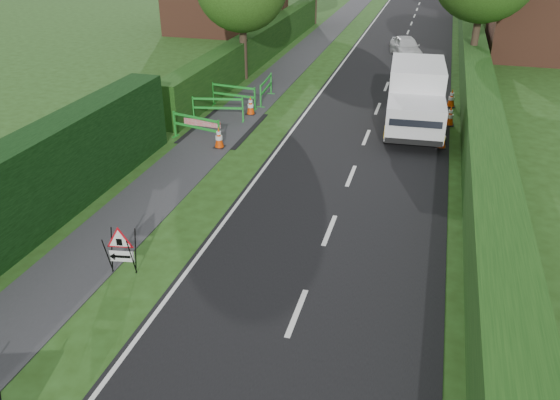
{
  "coord_description": "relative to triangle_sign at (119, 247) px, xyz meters",
  "views": [
    {
      "loc": [
        4.64,
        -7.79,
        7.49
      ],
      "look_at": [
        1.35,
        3.73,
        1.15
      ],
      "focal_mm": 35.0,
      "sensor_mm": 36.0,
      "label": 1
    }
  ],
  "objects": [
    {
      "name": "hedge_west_far",
      "position": [
        -3.22,
        20.71,
        -0.73
      ],
      "size": [
        1.0,
        24.0,
        1.8
      ],
      "primitive_type": "cube",
      "color": "#14380F",
      "rests_on": "ground"
    },
    {
      "name": "traffic_cone_4",
      "position": [
        -0.74,
        11.56,
        -0.34
      ],
      "size": [
        0.38,
        0.38,
        0.79
      ],
      "color": "black",
      "rests_on": "ground"
    },
    {
      "name": "traffic_cone_0",
      "position": [
        6.99,
        9.99,
        -0.34
      ],
      "size": [
        0.38,
        0.38,
        0.79
      ],
      "color": "black",
      "rests_on": "ground"
    },
    {
      "name": "traffic_cone_1",
      "position": [
        7.24,
        12.48,
        -0.34
      ],
      "size": [
        0.38,
        0.38,
        0.79
      ],
      "color": "black",
      "rests_on": "ground"
    },
    {
      "name": "redwhite_plank",
      "position": [
        -1.76,
        8.87,
        -0.73
      ],
      "size": [
        1.5,
        0.1,
        0.25
      ],
      "primitive_type": "cube",
      "rotation": [
        0.0,
        0.0,
        -0.04
      ],
      "color": "red",
      "rests_on": "ground"
    },
    {
      "name": "hatchback_car",
      "position": [
        4.65,
        23.73,
        -0.15
      ],
      "size": [
        2.31,
        3.65,
        1.16
      ],
      "primitive_type": "imported",
      "rotation": [
        0.0,
        0.0,
        0.3
      ],
      "color": "silver",
      "rests_on": "ground"
    },
    {
      "name": "house_east_a",
      "position": [
        12.78,
        26.71,
        2.17
      ],
      "size": [
        7.5,
        7.4,
        7.88
      ],
      "color": "brown",
      "rests_on": "ground"
    },
    {
      "name": "traffic_cone_3",
      "position": [
        -0.66,
        7.81,
        -0.34
      ],
      "size": [
        0.38,
        0.38,
        0.79
      ],
      "color": "black",
      "rests_on": "ground"
    },
    {
      "name": "ground",
      "position": [
        1.78,
        -1.29,
        -0.73
      ],
      "size": [
        120.0,
        120.0,
        0.0
      ],
      "primitive_type": "plane",
      "color": "#224212",
      "rests_on": "ground"
    },
    {
      "name": "footpath",
      "position": [
        -1.22,
        33.71,
        -0.72
      ],
      "size": [
        2.0,
        90.0,
        0.02
      ],
      "primitive_type": "cube",
      "color": "#2D2D30",
      "rests_on": "ground"
    },
    {
      "name": "road_surface",
      "position": [
        4.28,
        33.71,
        -0.72
      ],
      "size": [
        6.0,
        90.0,
        0.02
      ],
      "primitive_type": "cube",
      "color": "black",
      "rests_on": "ground"
    },
    {
      "name": "works_van",
      "position": [
        5.85,
        11.78,
        0.52
      ],
      "size": [
        2.37,
        5.31,
        2.36
      ],
      "rotation": [
        0.0,
        0.0,
        0.07
      ],
      "color": "silver",
      "rests_on": "ground"
    },
    {
      "name": "hedge_east",
      "position": [
        8.28,
        14.71,
        -0.73
      ],
      "size": [
        1.2,
        50.0,
        1.5
      ],
      "primitive_type": "cube",
      "color": "#14380F",
      "rests_on": "ground"
    },
    {
      "name": "ped_barrier_2",
      "position": [
        -1.73,
        12.23,
        -0.1
      ],
      "size": [
        2.09,
        0.57,
        1.0
      ],
      "rotation": [
        0.0,
        0.0,
        -0.11
      ],
      "color": "green",
      "rests_on": "ground"
    },
    {
      "name": "ped_barrier_0",
      "position": [
        -1.67,
        8.14,
        -0.1
      ],
      "size": [
        2.09,
        0.81,
        1.0
      ],
      "rotation": [
        0.0,
        0.0,
        -0.23
      ],
      "color": "green",
      "rests_on": "ground"
    },
    {
      "name": "ped_barrier_1",
      "position": [
        -1.73,
        10.43,
        -0.1
      ],
      "size": [
        2.09,
        0.78,
        1.0
      ],
      "rotation": [
        0.0,
        0.0,
        0.21
      ],
      "color": "green",
      "rests_on": "ground"
    },
    {
      "name": "triangle_sign",
      "position": [
        0.0,
        0.0,
        0.0
      ],
      "size": [
        0.83,
        0.83,
        1.05
      ],
      "rotation": [
        0.0,
        0.0,
        0.18
      ],
      "color": "black",
      "rests_on": "ground"
    },
    {
      "name": "ped_barrier_3",
      "position": [
        -0.68,
        13.53,
        -0.1
      ],
      "size": [
        0.49,
        2.08,
        1.0
      ],
      "rotation": [
        0.0,
        0.0,
        1.64
      ],
      "color": "green",
      "rests_on": "ground"
    },
    {
      "name": "traffic_cone_2",
      "position": [
        7.28,
        14.89,
        -0.34
      ],
      "size": [
        0.38,
        0.38,
        0.79
      ],
      "color": "black",
      "rests_on": "ground"
    }
  ]
}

